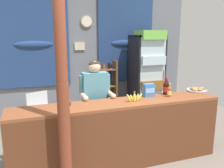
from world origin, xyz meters
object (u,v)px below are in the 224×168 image
shopkeeper (95,96)px  soda_bottle_iced_tea (169,91)px  stall_counter (122,130)px  snack_box_biscuit (149,90)px  bottle_shelf_rack (106,87)px  soda_bottle_cola (166,87)px  banana_bunch (135,98)px  plastic_lawn_chair (41,112)px  drink_fridge (147,70)px  pastry_tray (197,90)px  timber_post (63,88)px

shopkeeper → soda_bottle_iced_tea: 1.18m
stall_counter → snack_box_biscuit: (0.55, 0.26, 0.49)m
bottle_shelf_rack → soda_bottle_iced_tea: bearing=-80.6°
soda_bottle_iced_tea → soda_bottle_cola: bearing=77.2°
soda_bottle_iced_tea → banana_bunch: size_ratio=0.85×
stall_counter → plastic_lawn_chair: size_ratio=3.65×
stall_counter → bottle_shelf_rack: 2.31m
stall_counter → soda_bottle_iced_tea: (0.84, 0.12, 0.48)m
shopkeeper → soda_bottle_cola: (1.12, -0.32, 0.13)m
bottle_shelf_rack → soda_bottle_iced_tea: bottle_shelf_rack is taller
banana_bunch → shopkeeper: bearing=131.7°
plastic_lawn_chair → soda_bottle_cola: soda_bottle_cola is taller
soda_bottle_iced_tea → snack_box_biscuit: size_ratio=1.10×
soda_bottle_cola → soda_bottle_iced_tea: bearing=-102.8°
soda_bottle_cola → drink_fridge: bearing=72.8°
drink_fridge → pastry_tray: (0.11, -1.66, -0.11)m
soda_bottle_cola → snack_box_biscuit: (-0.32, -0.01, -0.02)m
banana_bunch → drink_fridge: bearing=57.9°
soda_bottle_iced_tea → banana_bunch: soda_bottle_iced_tea is taller
soda_bottle_cola → soda_bottle_iced_tea: (-0.03, -0.15, -0.03)m
stall_counter → pastry_tray: bearing=10.9°
bottle_shelf_rack → pastry_tray: size_ratio=3.80×
plastic_lawn_chair → stall_counter: bearing=-54.5°
stall_counter → soda_bottle_cola: size_ratio=10.80×
drink_fridge → plastic_lawn_chair: size_ratio=2.37×
drink_fridge → pastry_tray: drink_fridge is taller
stall_counter → banana_bunch: (0.22, 0.07, 0.45)m
timber_post → shopkeeper: timber_post is taller
drink_fridge → shopkeeper: bearing=-140.4°
stall_counter → soda_bottle_cola: soda_bottle_cola is taller
soda_bottle_iced_tea → drink_fridge: bearing=73.1°
drink_fridge → snack_box_biscuit: 1.88m
bottle_shelf_rack → snack_box_biscuit: bottle_shelf_rack is taller
plastic_lawn_chair → pastry_tray: (2.59, -1.22, 0.51)m
plastic_lawn_chair → snack_box_biscuit: (1.63, -1.25, 0.59)m
snack_box_biscuit → bottle_shelf_rack: bearing=91.9°
timber_post → snack_box_biscuit: (1.42, 0.59, -0.27)m
stall_counter → banana_bunch: 0.50m
soda_bottle_cola → soda_bottle_iced_tea: size_ratio=1.29×
snack_box_biscuit → plastic_lawn_chair: bearing=142.5°
shopkeeper → soda_bottle_iced_tea: size_ratio=6.83×
snack_box_biscuit → soda_bottle_cola: bearing=1.9°
bottle_shelf_rack → soda_bottle_iced_tea: size_ratio=5.90×
soda_bottle_cola → snack_box_biscuit: 0.33m
bottle_shelf_rack → shopkeeper: (-0.73, -1.67, 0.28)m
soda_bottle_cola → pastry_tray: (0.63, 0.02, -0.10)m
pastry_tray → banana_bunch: banana_bunch is taller
plastic_lawn_chair → pastry_tray: pastry_tray is taller
drink_fridge → bottle_shelf_rack: 1.05m
soda_bottle_cola → bottle_shelf_rack: bearing=101.1°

